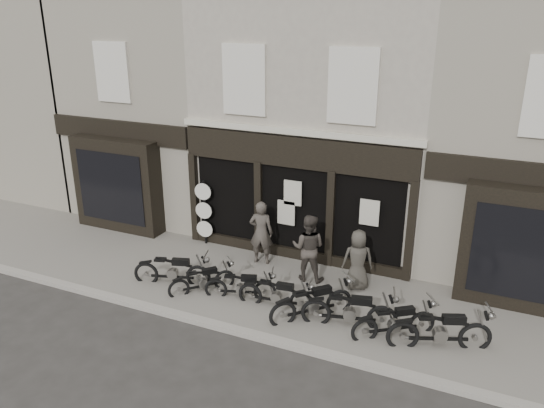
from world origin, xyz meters
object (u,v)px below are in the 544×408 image
at_px(motorcycle_5, 350,314).
at_px(motorcycle_6, 395,325).
at_px(motorcycle_4, 312,306).
at_px(man_left, 261,232).
at_px(motorcycle_7, 440,334).
at_px(man_centre, 308,248).
at_px(motorcycle_1, 203,283).
at_px(motorcycle_0, 173,273).
at_px(man_right, 358,260).
at_px(advert_sign_post, 204,215).
at_px(motorcycle_2, 241,288).
at_px(motorcycle_3, 277,297).

xyz_separation_m(motorcycle_5, motorcycle_6, (1.07, 0.02, -0.04)).
xyz_separation_m(motorcycle_4, man_left, (-2.44, 2.21, 0.67)).
distance_m(motorcycle_7, man_centre, 4.30).
height_order(motorcycle_6, man_left, man_left).
relative_size(motorcycle_1, man_centre, 0.79).
distance_m(motorcycle_0, man_right, 5.09).
relative_size(motorcycle_6, advert_sign_post, 0.80).
distance_m(man_left, man_right, 3.07).
height_order(motorcycle_6, man_right, man_right).
height_order(motorcycle_2, motorcycle_6, motorcycle_6).
bearing_deg(motorcycle_0, motorcycle_5, -17.85).
bearing_deg(motorcycle_2, advert_sign_post, 116.98).
height_order(motorcycle_4, man_centre, man_centre).
bearing_deg(advert_sign_post, motorcycle_5, -33.02).
distance_m(motorcycle_0, motorcycle_4, 4.13).
bearing_deg(motorcycle_0, man_centre, 10.24).
bearing_deg(motorcycle_6, motorcycle_0, 143.61).
xyz_separation_m(motorcycle_4, motorcycle_7, (3.05, -0.00, 0.02)).
bearing_deg(motorcycle_2, motorcycle_7, -20.42).
xyz_separation_m(motorcycle_5, man_right, (-0.35, 1.83, 0.53)).
bearing_deg(motorcycle_2, motorcycle_6, -20.34).
relative_size(motorcycle_2, motorcycle_6, 1.03).
bearing_deg(motorcycle_5, motorcycle_0, 165.35).
height_order(motorcycle_1, man_centre, man_centre).
bearing_deg(motorcycle_4, motorcycle_5, -45.42).
relative_size(motorcycle_1, advert_sign_post, 0.68).
bearing_deg(man_left, advert_sign_post, -24.05).
bearing_deg(motorcycle_7, advert_sign_post, 138.80).
xyz_separation_m(motorcycle_4, motorcycle_5, (0.95, 0.01, 0.01)).
height_order(motorcycle_2, advert_sign_post, advert_sign_post).
xyz_separation_m(motorcycle_5, advert_sign_post, (-5.63, 2.69, 0.66)).
distance_m(motorcycle_7, man_right, 3.11).
bearing_deg(advert_sign_post, motorcycle_6, -29.20).
height_order(man_right, advert_sign_post, advert_sign_post).
bearing_deg(motorcycle_5, man_left, 132.84).
bearing_deg(man_centre, motorcycle_3, 75.86).
bearing_deg(man_right, motorcycle_2, 9.80).
relative_size(man_left, man_centre, 1.01).
distance_m(motorcycle_1, man_right, 4.23).
bearing_deg(motorcycle_5, man_centre, 120.18).
bearing_deg(motorcycle_5, advert_sign_post, 140.29).
bearing_deg(motorcycle_6, motorcycle_4, 144.69).
bearing_deg(man_centre, man_right, 175.00).
xyz_separation_m(motorcycle_4, motorcycle_6, (2.02, 0.03, -0.03)).
distance_m(motorcycle_2, advert_sign_post, 3.74).
xyz_separation_m(motorcycle_2, man_left, (-0.38, 2.07, 0.73)).
bearing_deg(man_right, man_centre, -20.92).
distance_m(motorcycle_1, man_centre, 3.05).
xyz_separation_m(motorcycle_3, motorcycle_6, (3.03, -0.07, 0.01)).
xyz_separation_m(motorcycle_5, man_centre, (-1.75, 1.79, 0.65)).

